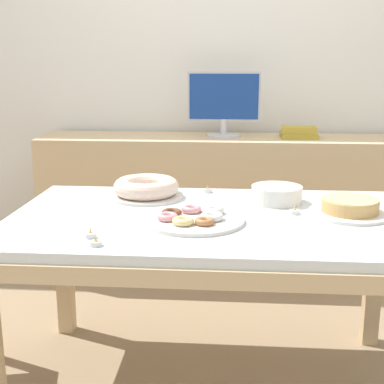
{
  "coord_description": "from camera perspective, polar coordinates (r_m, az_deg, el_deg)",
  "views": [
    {
      "loc": [
        0.07,
        -1.95,
        1.29
      ],
      "look_at": [
        -0.09,
        0.13,
        0.78
      ],
      "focal_mm": 50.0,
      "sensor_mm": 36.0,
      "label": 1
    }
  ],
  "objects": [
    {
      "name": "plate_stack",
      "position": [
        2.24,
        9.02,
        -0.24
      ],
      "size": [
        0.21,
        0.21,
        0.07
      ],
      "color": "silver",
      "rests_on": "dining_table"
    },
    {
      "name": "tealight_right_edge",
      "position": [
        2.09,
        10.89,
        -2.06
      ],
      "size": [
        0.04,
        0.04,
        0.04
      ],
      "color": "silver",
      "rests_on": "dining_table"
    },
    {
      "name": "book_stack",
      "position": [
        3.2,
        11.32,
        6.25
      ],
      "size": [
        0.21,
        0.18,
        0.07
      ],
      "color": "#B29933",
      "rests_on": "sideboard"
    },
    {
      "name": "sideboard",
      "position": [
        3.27,
        3.02,
        -1.61
      ],
      "size": [
        2.15,
        0.44,
        0.86
      ],
      "color": "#D1B284",
      "rests_on": "ground"
    },
    {
      "name": "pastry_platter",
      "position": [
        1.95,
        0.18,
        -2.81
      ],
      "size": [
        0.37,
        0.37,
        0.04
      ],
      "color": "silver",
      "rests_on": "dining_table"
    },
    {
      "name": "tealight_near_cakes",
      "position": [
        1.81,
        -10.77,
        -4.5
      ],
      "size": [
        0.04,
        0.04,
        0.04
      ],
      "color": "silver",
      "rests_on": "dining_table"
    },
    {
      "name": "cake_golden_bundt",
      "position": [
        2.3,
        -4.9,
        0.4
      ],
      "size": [
        0.32,
        0.32,
        0.08
      ],
      "color": "silver",
      "rests_on": "dining_table"
    },
    {
      "name": "cake_chocolate_round",
      "position": [
        2.12,
        16.48,
        -1.61
      ],
      "size": [
        0.31,
        0.31,
        0.06
      ],
      "color": "silver",
      "rests_on": "dining_table"
    },
    {
      "name": "computer_monitor",
      "position": [
        3.16,
        3.42,
        9.29
      ],
      "size": [
        0.42,
        0.2,
        0.38
      ],
      "color": "silver",
      "rests_on": "sideboard"
    },
    {
      "name": "tealight_left_edge",
      "position": [
        2.39,
        1.67,
        0.19
      ],
      "size": [
        0.04,
        0.04,
        0.04
      ],
      "color": "silver",
      "rests_on": "dining_table"
    },
    {
      "name": "ground_plane",
      "position": [
        2.34,
        2.07,
        -19.82
      ],
      "size": [
        12.0,
        12.0,
        0.0
      ],
      "primitive_type": "plane",
      "color": "#997F60"
    },
    {
      "name": "dining_table",
      "position": [
        2.06,
        2.22,
        -4.88
      ],
      "size": [
        1.58,
        0.93,
        0.72
      ],
      "color": "silver",
      "rests_on": "ground"
    },
    {
      "name": "tealight_centre",
      "position": [
        1.73,
        -10.22,
        -5.36
      ],
      "size": [
        0.04,
        0.04,
        0.04
      ],
      "color": "silver",
      "rests_on": "dining_table"
    },
    {
      "name": "tealight_near_front",
      "position": [
        2.36,
        17.25,
        -0.62
      ],
      "size": [
        0.04,
        0.04,
        0.04
      ],
      "color": "silver",
      "rests_on": "dining_table"
    },
    {
      "name": "wall_back",
      "position": [
        3.45,
        3.34,
        13.84
      ],
      "size": [
        8.0,
        0.1,
        2.6
      ],
      "primitive_type": "cube",
      "color": "white",
      "rests_on": "ground"
    }
  ]
}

